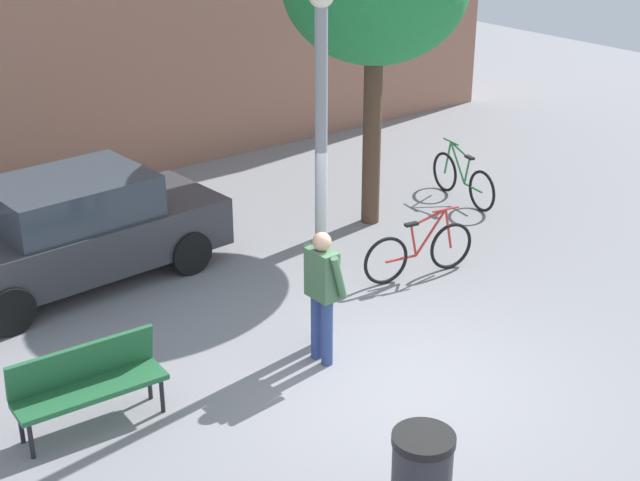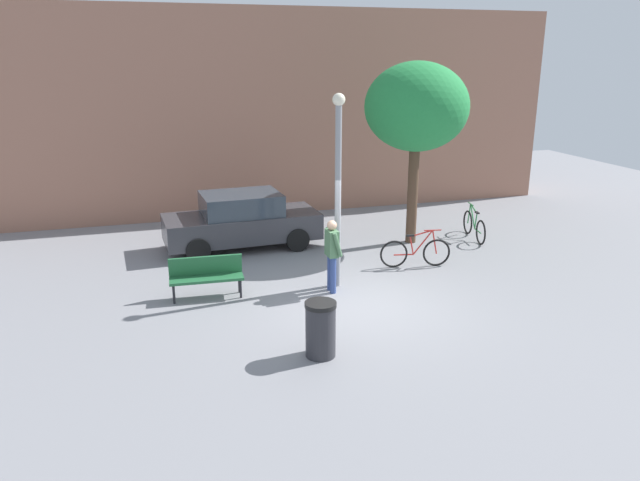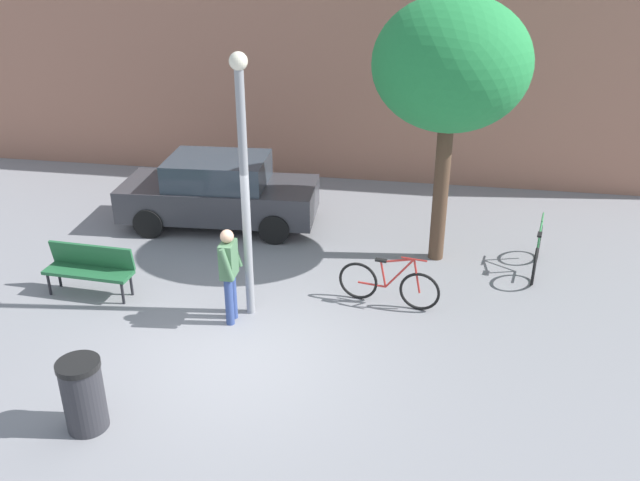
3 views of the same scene
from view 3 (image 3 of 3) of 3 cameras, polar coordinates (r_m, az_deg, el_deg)
ground_plane at (r=10.56m, az=-7.18°, el=-9.64°), size 36.00×36.00×0.00m
building_facade at (r=17.88m, az=0.99°, el=16.55°), size 19.73×2.00×6.63m
lamppost at (r=10.53m, az=-6.51°, el=5.69°), size 0.28×0.28×4.38m
person_by_lamppost at (r=10.93m, az=-7.75°, el=-2.48°), size 0.28×0.59×1.67m
park_bench at (r=12.55m, az=-19.06°, el=-2.04°), size 1.62×0.56×0.92m
plaza_tree at (r=12.38m, az=11.13°, el=14.45°), size 2.82×2.82×5.02m
bicycle_green at (r=13.36m, az=18.04°, el=-0.99°), size 0.38×1.79×0.97m
bicycle_red at (r=11.64m, az=5.91°, el=-3.78°), size 1.79×0.38×0.97m
parked_car_charcoal at (r=14.72m, az=-8.60°, el=4.12°), size 4.29×2.01×1.55m
trash_bin at (r=9.37m, az=-19.56°, el=-12.31°), size 0.56×0.56×1.02m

